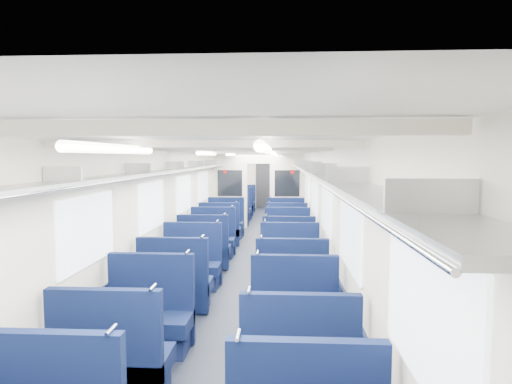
# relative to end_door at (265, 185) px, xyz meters

# --- Properties ---
(floor) EXTENTS (2.80, 18.00, 0.01)m
(floor) POSITION_rel_end_door_xyz_m (0.00, -8.94, -1.00)
(floor) COLOR black
(floor) RESTS_ON ground
(ceiling) EXTENTS (2.80, 18.00, 0.01)m
(ceiling) POSITION_rel_end_door_xyz_m (0.00, -8.94, 1.35)
(ceiling) COLOR white
(ceiling) RESTS_ON wall_left
(wall_left) EXTENTS (0.02, 18.00, 2.35)m
(wall_left) POSITION_rel_end_door_xyz_m (-1.40, -8.94, 0.18)
(wall_left) COLOR beige
(wall_left) RESTS_ON floor
(dado_left) EXTENTS (0.03, 17.90, 0.70)m
(dado_left) POSITION_rel_end_door_xyz_m (-1.39, -8.94, -0.65)
(dado_left) COLOR #111938
(dado_left) RESTS_ON floor
(wall_right) EXTENTS (0.02, 18.00, 2.35)m
(wall_right) POSITION_rel_end_door_xyz_m (1.40, -8.94, 0.18)
(wall_right) COLOR beige
(wall_right) RESTS_ON floor
(dado_right) EXTENTS (0.03, 17.90, 0.70)m
(dado_right) POSITION_rel_end_door_xyz_m (1.39, -8.94, -0.65)
(dado_right) COLOR #111938
(dado_right) RESTS_ON floor
(wall_far) EXTENTS (2.80, 0.02, 2.35)m
(wall_far) POSITION_rel_end_door_xyz_m (0.00, 0.06, 0.18)
(wall_far) COLOR beige
(wall_far) RESTS_ON floor
(luggage_rack_left) EXTENTS (0.36, 17.40, 0.18)m
(luggage_rack_left) POSITION_rel_end_door_xyz_m (-1.21, -8.94, 0.97)
(luggage_rack_left) COLOR #B2B5BA
(luggage_rack_left) RESTS_ON wall_left
(luggage_rack_right) EXTENTS (0.36, 17.40, 0.18)m
(luggage_rack_right) POSITION_rel_end_door_xyz_m (1.21, -8.94, 0.97)
(luggage_rack_right) COLOR #B2B5BA
(luggage_rack_right) RESTS_ON wall_right
(windows) EXTENTS (2.78, 15.60, 0.75)m
(windows) POSITION_rel_end_door_xyz_m (0.00, -9.40, 0.42)
(windows) COLOR white
(windows) RESTS_ON wall_left
(ceiling_fittings) EXTENTS (2.70, 16.06, 0.11)m
(ceiling_fittings) POSITION_rel_end_door_xyz_m (0.00, -9.20, 1.29)
(ceiling_fittings) COLOR silver
(ceiling_fittings) RESTS_ON ceiling
(end_door) EXTENTS (0.75, 0.06, 2.00)m
(end_door) POSITION_rel_end_door_xyz_m (0.00, 0.00, 0.00)
(end_door) COLOR black
(end_door) RESTS_ON floor
(bulkhead) EXTENTS (2.80, 0.10, 2.35)m
(bulkhead) POSITION_rel_end_door_xyz_m (-0.00, -5.39, 0.23)
(bulkhead) COLOR silver
(bulkhead) RESTS_ON floor
(seat_4) EXTENTS (1.00, 0.55, 1.12)m
(seat_4) POSITION_rel_end_door_xyz_m (-0.83, -14.94, -0.66)
(seat_4) COLOR #0E1A44
(seat_4) RESTS_ON floor
(seat_5) EXTENTS (1.00, 0.55, 1.12)m
(seat_5) POSITION_rel_end_door_xyz_m (0.83, -14.97, -0.66)
(seat_5) COLOR #0E1A44
(seat_5) RESTS_ON floor
(seat_6) EXTENTS (1.00, 0.55, 1.12)m
(seat_6) POSITION_rel_end_door_xyz_m (-0.83, -13.87, -0.66)
(seat_6) COLOR #0E1A44
(seat_6) RESTS_ON floor
(seat_7) EXTENTS (1.00, 0.55, 1.12)m
(seat_7) POSITION_rel_end_door_xyz_m (0.83, -13.86, -0.66)
(seat_7) COLOR #0E1A44
(seat_7) RESTS_ON floor
(seat_8) EXTENTS (1.00, 0.55, 1.12)m
(seat_8) POSITION_rel_end_door_xyz_m (-0.83, -12.61, -0.66)
(seat_8) COLOR #0E1A44
(seat_8) RESTS_ON floor
(seat_9) EXTENTS (1.00, 0.55, 1.12)m
(seat_9) POSITION_rel_end_door_xyz_m (0.83, -12.58, -0.66)
(seat_9) COLOR #0E1A44
(seat_9) RESTS_ON floor
(seat_10) EXTENTS (1.00, 0.55, 1.12)m
(seat_10) POSITION_rel_end_door_xyz_m (-0.83, -11.48, -0.66)
(seat_10) COLOR #0E1A44
(seat_10) RESTS_ON floor
(seat_11) EXTENTS (1.00, 0.55, 1.12)m
(seat_11) POSITION_rel_end_door_xyz_m (0.83, -11.40, -0.66)
(seat_11) COLOR #0E1A44
(seat_11) RESTS_ON floor
(seat_12) EXTENTS (1.00, 0.55, 1.12)m
(seat_12) POSITION_rel_end_door_xyz_m (-0.83, -10.24, -0.66)
(seat_12) COLOR #0E1A44
(seat_12) RESTS_ON floor
(seat_13) EXTENTS (1.00, 0.55, 1.12)m
(seat_13) POSITION_rel_end_door_xyz_m (0.83, -10.36, -0.66)
(seat_13) COLOR #0E1A44
(seat_13) RESTS_ON floor
(seat_14) EXTENTS (1.00, 0.55, 1.12)m
(seat_14) POSITION_rel_end_door_xyz_m (-0.83, -9.20, -0.66)
(seat_14) COLOR #0E1A44
(seat_14) RESTS_ON floor
(seat_15) EXTENTS (1.00, 0.55, 1.12)m
(seat_15) POSITION_rel_end_door_xyz_m (0.83, -9.18, -0.66)
(seat_15) COLOR #0E1A44
(seat_15) RESTS_ON floor
(seat_16) EXTENTS (1.00, 0.55, 1.12)m
(seat_16) POSITION_rel_end_door_xyz_m (-0.83, -8.01, -0.66)
(seat_16) COLOR #0E1A44
(seat_16) RESTS_ON floor
(seat_17) EXTENTS (1.00, 0.55, 1.12)m
(seat_17) POSITION_rel_end_door_xyz_m (0.83, -7.97, -0.66)
(seat_17) COLOR #0E1A44
(seat_17) RESTS_ON floor
(seat_18) EXTENTS (1.00, 0.55, 1.12)m
(seat_18) POSITION_rel_end_door_xyz_m (-0.83, -6.91, -0.66)
(seat_18) COLOR #0E1A44
(seat_18) RESTS_ON floor
(seat_19) EXTENTS (1.00, 0.55, 1.12)m
(seat_19) POSITION_rel_end_door_xyz_m (0.83, -6.94, -0.66)
(seat_19) COLOR #0E1A44
(seat_19) RESTS_ON floor
(seat_20) EXTENTS (1.00, 0.55, 1.12)m
(seat_20) POSITION_rel_end_door_xyz_m (-0.83, -4.88, -0.66)
(seat_20) COLOR #0E1A44
(seat_20) RESTS_ON floor
(seat_21) EXTENTS (1.00, 0.55, 1.12)m
(seat_21) POSITION_rel_end_door_xyz_m (0.83, -4.82, -0.66)
(seat_21) COLOR #0E1A44
(seat_21) RESTS_ON floor
(seat_22) EXTENTS (1.00, 0.55, 1.12)m
(seat_22) POSITION_rel_end_door_xyz_m (-0.83, -3.69, -0.66)
(seat_22) COLOR #0E1A44
(seat_22) RESTS_ON floor
(seat_23) EXTENTS (1.00, 0.55, 1.12)m
(seat_23) POSITION_rel_end_door_xyz_m (0.83, -3.70, -0.66)
(seat_23) COLOR #0E1A44
(seat_23) RESTS_ON floor
(seat_24) EXTENTS (1.00, 0.55, 1.12)m
(seat_24) POSITION_rel_end_door_xyz_m (-0.83, -2.56, -0.66)
(seat_24) COLOR #0E1A44
(seat_24) RESTS_ON floor
(seat_25) EXTENTS (1.00, 0.55, 1.12)m
(seat_25) POSITION_rel_end_door_xyz_m (0.83, -2.61, -0.66)
(seat_25) COLOR #0E1A44
(seat_25) RESTS_ON floor
(seat_26) EXTENTS (1.00, 0.55, 1.12)m
(seat_26) POSITION_rel_end_door_xyz_m (-0.83, -1.45, -0.66)
(seat_26) COLOR #0E1A44
(seat_26) RESTS_ON floor
(seat_27) EXTENTS (1.00, 0.55, 1.12)m
(seat_27) POSITION_rel_end_door_xyz_m (0.83, -1.28, -0.66)
(seat_27) COLOR #0E1A44
(seat_27) RESTS_ON floor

